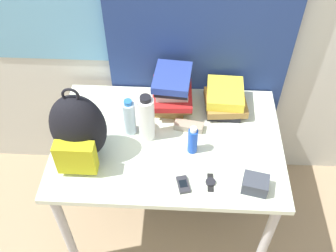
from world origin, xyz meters
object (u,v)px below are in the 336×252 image
(sports_bottle, at_px, (146,118))
(camera_pouch, at_px, (255,184))
(book_stack_left, at_px, (172,91))
(water_bottle, at_px, (129,117))
(sunscreen_bottle, at_px, (193,140))
(cell_phone, at_px, (183,185))
(sunglasses_case, at_px, (189,126))
(wristwatch, at_px, (210,182))
(book_stack_center, at_px, (225,99))
(backpack, at_px, (78,130))

(sports_bottle, xyz_separation_m, camera_pouch, (0.52, -0.30, -0.10))
(book_stack_left, height_order, water_bottle, book_stack_left)
(book_stack_left, distance_m, sunscreen_bottle, 0.34)
(cell_phone, xyz_separation_m, camera_pouch, (0.33, 0.00, 0.03))
(cell_phone, xyz_separation_m, sunglasses_case, (0.02, 0.36, 0.01))
(sports_bottle, xyz_separation_m, sunscreen_bottle, (0.23, -0.09, -0.05))
(book_stack_left, xyz_separation_m, camera_pouch, (0.40, -0.53, -0.08))
(book_stack_left, xyz_separation_m, sports_bottle, (-0.12, -0.23, 0.02))
(sunglasses_case, height_order, camera_pouch, camera_pouch)
(sports_bottle, distance_m, sunglasses_case, 0.25)
(book_stack_left, height_order, camera_pouch, book_stack_left)
(sunglasses_case, bearing_deg, water_bottle, -173.54)
(book_stack_left, bearing_deg, sports_bottle, -117.15)
(sunscreen_bottle, height_order, wristwatch, sunscreen_bottle)
(book_stack_center, height_order, camera_pouch, book_stack_center)
(sports_bottle, bearing_deg, sunscreen_bottle, -20.45)
(book_stack_left, bearing_deg, backpack, -138.48)
(backpack, distance_m, camera_pouch, 0.85)
(book_stack_center, relative_size, camera_pouch, 1.92)
(water_bottle, xyz_separation_m, camera_pouch, (0.61, -0.33, -0.07))
(backpack, xyz_separation_m, cell_phone, (0.49, -0.16, -0.17))
(cell_phone, xyz_separation_m, wristwatch, (0.13, 0.02, -0.00))
(sunglasses_case, bearing_deg, sports_bottle, -163.73)
(backpack, xyz_separation_m, sports_bottle, (0.30, 0.14, -0.05))
(backpack, distance_m, cell_phone, 0.55)
(sunglasses_case, distance_m, camera_pouch, 0.47)
(camera_pouch, relative_size, wristwatch, 1.29)
(sunscreen_bottle, height_order, sunglasses_case, sunscreen_bottle)
(sunscreen_bottle, distance_m, wristwatch, 0.22)
(book_stack_left, xyz_separation_m, sunglasses_case, (0.10, -0.17, -0.10))
(book_stack_center, relative_size, sunscreen_bottle, 1.54)
(book_stack_left, height_order, wristwatch, book_stack_left)
(sports_bottle, bearing_deg, camera_pouch, -29.96)
(book_stack_center, distance_m, sports_bottle, 0.47)
(cell_phone, bearing_deg, wristwatch, 9.80)
(water_bottle, height_order, wristwatch, water_bottle)
(wristwatch, bearing_deg, sports_bottle, 138.87)
(book_stack_center, bearing_deg, water_bottle, -157.94)
(sports_bottle, xyz_separation_m, sunglasses_case, (0.21, 0.06, -0.11))
(backpack, relative_size, cell_phone, 4.25)
(sunscreen_bottle, bearing_deg, camera_pouch, -36.50)
(sports_bottle, relative_size, camera_pouch, 2.06)
(sunglasses_case, distance_m, wristwatch, 0.36)
(book_stack_center, height_order, sunglasses_case, book_stack_center)
(backpack, xyz_separation_m, wristwatch, (0.62, -0.13, -0.18))
(sunscreen_bottle, bearing_deg, cell_phone, -100.55)
(book_stack_left, distance_m, camera_pouch, 0.67)
(cell_phone, bearing_deg, sports_bottle, 122.54)
(water_bottle, bearing_deg, book_stack_left, 44.09)
(book_stack_center, distance_m, wristwatch, 0.52)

